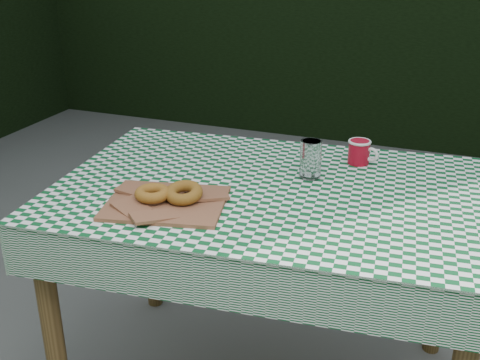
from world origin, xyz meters
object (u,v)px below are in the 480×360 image
object	(u,v)px
table	(266,294)
paper_bag	(166,202)
drinking_glass	(311,159)
coffee_mug	(359,152)

from	to	relation	value
table	paper_bag	bearing A→B (deg)	-141.58
table	paper_bag	world-z (taller)	paper_bag
paper_bag	drinking_glass	world-z (taller)	drinking_glass
table	paper_bag	distance (m)	0.50
table	coffee_mug	xyz separation A→B (m)	(0.21, 0.29, 0.42)
paper_bag	coffee_mug	distance (m)	0.68
paper_bag	coffee_mug	size ratio (longest dim) A/B	2.32
table	coffee_mug	size ratio (longest dim) A/B	8.94
drinking_glass	table	bearing A→B (deg)	-128.99
paper_bag	drinking_glass	size ratio (longest dim) A/B	2.72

